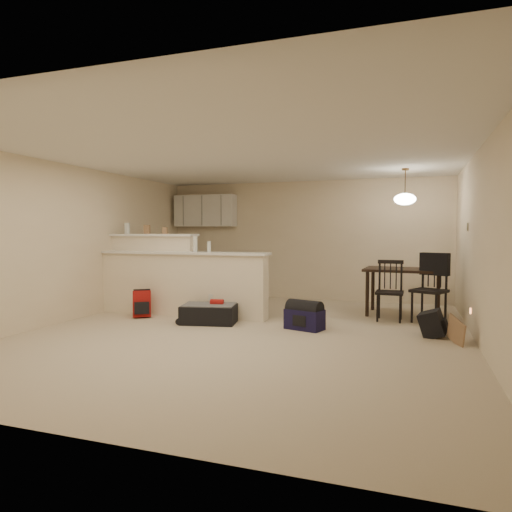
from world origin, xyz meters
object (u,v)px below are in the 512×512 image
at_px(dining_table, 404,274).
at_px(dining_chair_near, 390,291).
at_px(suitcase, 209,314).
at_px(navy_duffel, 304,319).
at_px(black_daypack, 432,324).
at_px(pendant_lamp, 405,199).
at_px(dining_chair_far, 429,289).
at_px(red_backpack, 142,304).

height_order(dining_table, dining_chair_near, dining_chair_near).
bearing_deg(suitcase, navy_duffel, -10.21).
bearing_deg(black_daypack, pendant_lamp, 24.22).
relative_size(dining_chair_far, red_backpack, 2.44).
xyz_separation_m(suitcase, navy_duffel, (1.52, 0.03, 0.01)).
height_order(dining_chair_near, dining_chair_far, dining_chair_far).
bearing_deg(pendant_lamp, dining_table, 0.00).
bearing_deg(navy_duffel, pendant_lamp, 68.23).
bearing_deg(dining_table, suitcase, -146.20).
bearing_deg(dining_table, pendant_lamp, 0.00).
xyz_separation_m(dining_chair_near, suitcase, (-2.66, -1.11, -0.34)).
xyz_separation_m(red_backpack, navy_duffel, (2.78, -0.06, -0.07)).
distance_m(dining_table, black_daypack, 1.67).
height_order(pendant_lamp, suitcase, pendant_lamp).
distance_m(dining_chair_near, navy_duffel, 1.61).
height_order(dining_chair_far, suitcase, dining_chair_far).
distance_m(dining_chair_near, dining_chair_far, 0.60).
bearing_deg(dining_chair_near, pendant_lamp, 72.00).
distance_m(dining_table, red_backpack, 4.46).
bearing_deg(pendant_lamp, black_daypack, -75.07).
height_order(dining_chair_near, navy_duffel, dining_chair_near).
distance_m(pendant_lamp, red_backpack, 4.77).
distance_m(red_backpack, navy_duffel, 2.79).
xyz_separation_m(suitcase, red_backpack, (-1.27, 0.08, 0.08)).
bearing_deg(pendant_lamp, suitcase, -149.33).
bearing_deg(dining_chair_far, suitcase, -135.12).
bearing_deg(dining_chair_far, dining_table, 150.57).
bearing_deg(dining_chair_far, pendant_lamp, 150.57).
distance_m(pendant_lamp, dining_chair_far, 1.61).
height_order(dining_chair_near, red_backpack, dining_chair_near).
distance_m(dining_table, dining_chair_far, 0.70).
bearing_deg(dining_table, black_daypack, -71.94).
xyz_separation_m(pendant_lamp, dining_chair_far, (0.39, -0.56, -1.45)).
height_order(dining_chair_far, black_daypack, dining_chair_far).
bearing_deg(pendant_lamp, navy_duffel, -128.86).
xyz_separation_m(dining_chair_near, black_daypack, (0.61, -0.94, -0.31)).
bearing_deg(dining_table, dining_chair_far, -51.91).
relative_size(suitcase, red_backpack, 1.91).
height_order(pendant_lamp, red_backpack, pendant_lamp).
bearing_deg(dining_chair_near, black_daypack, -56.14).
height_order(pendant_lamp, dining_chair_far, pendant_lamp).
relative_size(dining_chair_near, suitcase, 1.16).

